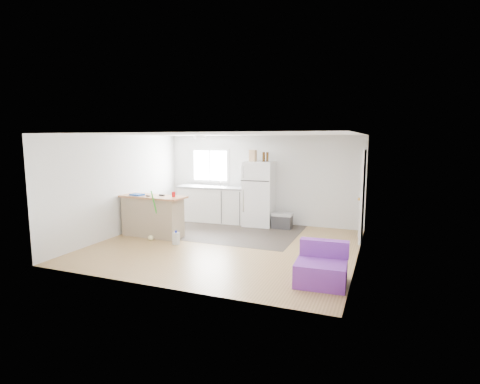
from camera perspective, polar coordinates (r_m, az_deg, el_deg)
name	(u,v)px	position (r m, az deg, el deg)	size (l,w,h in m)	color
room	(225,191)	(7.99, -2.33, 0.13)	(5.51, 5.01, 2.41)	olive
vinyl_zone	(219,230)	(9.63, -3.25, -5.77)	(4.05, 2.50, 0.00)	#302A24
window	(210,165)	(10.85, -4.55, 4.06)	(1.18, 0.06, 0.98)	white
interior_door	(363,196)	(8.90, 18.18, -0.64)	(0.11, 0.92, 2.10)	white
ceiling_fixture	(200,137)	(9.52, -6.12, 8.36)	(0.30, 0.30, 0.07)	white
kitchen_cabinets	(217,204)	(10.52, -3.48, -1.79)	(2.26, 0.83, 1.28)	white
peninsula	(153,216)	(9.16, -13.15, -3.54)	(1.61, 0.67, 0.98)	tan
refrigerator	(259,194)	(9.98, 2.91, -0.25)	(0.80, 0.76, 1.72)	white
cooler	(282,221)	(9.81, 6.44, -4.35)	(0.53, 0.37, 0.40)	#313033
purple_seat	(322,269)	(6.27, 12.32, -11.33)	(0.83, 0.79, 0.65)	purple
cleaner_jug	(176,238)	(8.40, -9.71, -6.98)	(0.15, 0.11, 0.32)	silver
mop	(153,230)	(8.84, -13.16, -5.69)	(0.23, 0.33, 1.17)	green
red_cup	(174,194)	(8.77, -10.09, -0.36)	(0.08, 0.08, 0.12)	red
blue_tray	(137,195)	(9.22, -15.41, -0.39)	(0.30, 0.22, 0.04)	#1349B3
tool_a	(162,195)	(9.02, -11.85, -0.46)	(0.14, 0.05, 0.03)	black
tool_b	(148,196)	(8.98, -13.84, -0.58)	(0.10, 0.04, 0.03)	black
cardboard_box	(253,156)	(9.90, 1.98, 5.56)	(0.20, 0.10, 0.30)	tan
bottle_left	(264,157)	(9.76, 3.64, 5.37)	(0.07, 0.07, 0.25)	#3D240B
bottle_right	(267,157)	(9.82, 4.19, 5.38)	(0.07, 0.07, 0.25)	#3D240B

